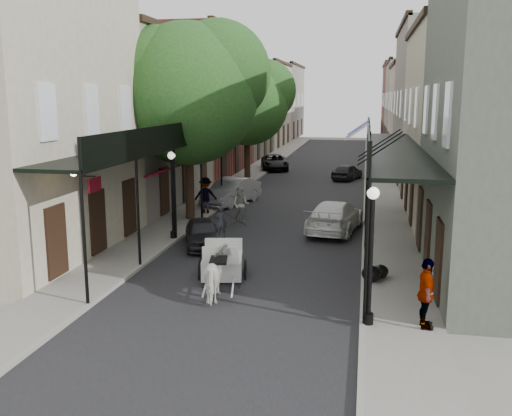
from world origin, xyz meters
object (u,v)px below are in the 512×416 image
at_px(tree_near, 197,88).
at_px(car_right_near, 335,216).
at_px(car_left_far, 275,162).
at_px(pedestrian_walking, 241,205).
at_px(pedestrian_sidewalk_left, 206,195).
at_px(tree_far, 252,100).
at_px(lamppost_right_near, 371,254).
at_px(car_left_near, 203,233).
at_px(horse, 218,274).
at_px(carriage, 223,246).
at_px(lamppost_right_far, 369,165).
at_px(car_right_far, 347,172).
at_px(car_left_mid, 231,191).
at_px(lamppost_left, 172,194).
at_px(pedestrian_sidewalk_right, 426,294).

xyz_separation_m(tree_near, car_right_near, (6.80, -1.18, -5.78)).
relative_size(tree_near, car_left_far, 2.08).
xyz_separation_m(car_left_far, car_right_near, (6.20, -21.43, 0.07)).
xyz_separation_m(pedestrian_walking, pedestrian_sidewalk_left, (-2.20, 1.51, 0.15)).
bearing_deg(tree_far, tree_near, -89.81).
relative_size(lamppost_right_near, car_left_near, 1.08).
bearing_deg(car_left_near, horse, -88.47).
height_order(carriage, car_right_near, carriage).
xyz_separation_m(lamppost_right_near, lamppost_right_far, (0.00, 20.00, 0.00)).
distance_m(tree_near, car_left_near, 7.82).
relative_size(pedestrian_walking, car_right_far, 0.51).
relative_size(lamppost_right_far, car_left_far, 0.80).
xyz_separation_m(horse, car_left_near, (-2.19, 5.82, -0.19)).
relative_size(pedestrian_sidewalk_left, car_left_mid, 0.41).
relative_size(tree_near, lamppost_left, 2.60).
xyz_separation_m(tree_near, car_left_mid, (0.60, 4.46, -5.74)).
bearing_deg(carriage, pedestrian_sidewalk_left, 98.25).
xyz_separation_m(tree_near, pedestrian_sidewalk_left, (-0.00, 1.26, -5.44)).
bearing_deg(pedestrian_walking, pedestrian_sidewalk_right, -57.10).
bearing_deg(horse, lamppost_right_near, 150.89).
distance_m(tree_near, car_right_near, 9.00).
bearing_deg(car_left_near, car_right_near, 16.36).
xyz_separation_m(tree_far, pedestrian_sidewalk_left, (0.05, -12.74, -4.79)).
xyz_separation_m(tree_near, lamppost_left, (0.10, -4.18, -4.44)).
xyz_separation_m(car_left_near, car_right_far, (5.20, 20.43, 0.01)).
bearing_deg(car_left_mid, horse, -60.85).
height_order(pedestrian_walking, pedestrian_sidewalk_right, pedestrian_sidewalk_right).
relative_size(tree_near, car_right_near, 1.97).
distance_m(tree_far, pedestrian_walking, 15.25).
xyz_separation_m(pedestrian_walking, car_left_far, (-1.60, 20.50, -0.26)).
bearing_deg(car_right_near, lamppost_right_near, 106.68).
distance_m(car_left_mid, car_left_far, 15.79).
bearing_deg(tree_far, car_left_far, 84.11).
bearing_deg(pedestrian_sidewalk_right, lamppost_right_near, 89.18).
relative_size(car_left_mid, car_left_far, 0.98).
bearing_deg(lamppost_right_near, horse, 161.83).
distance_m(lamppost_right_near, pedestrian_sidewalk_right, 1.75).
distance_m(car_left_near, car_right_far, 21.08).
distance_m(pedestrian_sidewalk_left, pedestrian_sidewalk_right, 16.60).
distance_m(tree_near, lamppost_left, 6.10).
bearing_deg(pedestrian_sidewalk_right, tree_far, 19.70).
bearing_deg(lamppost_right_near, car_left_near, 132.56).
bearing_deg(lamppost_right_near, pedestrian_walking, 117.09).
height_order(tree_far, car_left_mid, tree_far).
bearing_deg(car_left_near, car_right_far, 56.61).
bearing_deg(pedestrian_sidewalk_right, horse, 75.24).
bearing_deg(lamppost_left, tree_far, 90.46).
height_order(tree_near, pedestrian_sidewalk_right, tree_near).
height_order(lamppost_right_far, car_right_near, lamppost_right_far).
distance_m(lamppost_left, lamppost_right_far, 14.53).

